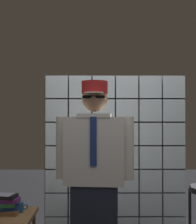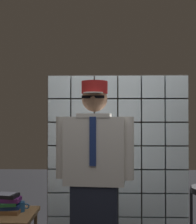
{
  "view_description": "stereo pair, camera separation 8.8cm",
  "coord_description": "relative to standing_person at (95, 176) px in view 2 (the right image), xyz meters",
  "views": [
    {
      "loc": [
        -0.22,
        -2.39,
        1.44
      ],
      "look_at": [
        -0.21,
        0.35,
        1.48
      ],
      "focal_mm": 49.13,
      "sensor_mm": 36.0,
      "label": 1
    },
    {
      "loc": [
        -0.14,
        -2.39,
        1.44
      ],
      "look_at": [
        -0.21,
        0.35,
        1.48
      ],
      "focal_mm": 49.13,
      "sensor_mm": 36.0,
      "label": 2
    }
  ],
  "objects": [
    {
      "name": "coffee_mug",
      "position": [
        -0.73,
        0.26,
        -0.35
      ],
      "size": [
        0.13,
        0.08,
        0.09
      ],
      "color": "navy",
      "rests_on": "side_table"
    },
    {
      "name": "standing_person",
      "position": [
        0.0,
        0.0,
        0.0
      ],
      "size": [
        0.7,
        0.32,
        1.75
      ],
      "rotation": [
        0.0,
        0.0,
        -0.09
      ],
      "color": "#1E2333",
      "rests_on": "ground"
    },
    {
      "name": "glass_block_wall",
      "position": [
        0.24,
        0.93,
        0.05
      ],
      "size": [
        1.69,
        0.1,
        1.96
      ],
      "color": "silver",
      "rests_on": "ground"
    },
    {
      "name": "book_stack",
      "position": [
        -0.84,
        0.22,
        -0.31
      ],
      "size": [
        0.27,
        0.22,
        0.18
      ],
      "color": "brown",
      "rests_on": "side_table"
    },
    {
      "name": "side_table",
      "position": [
        -0.84,
        0.19,
        -0.47
      ],
      "size": [
        0.52,
        0.52,
        0.52
      ],
      "color": "brown",
      "rests_on": "ground"
    }
  ]
}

